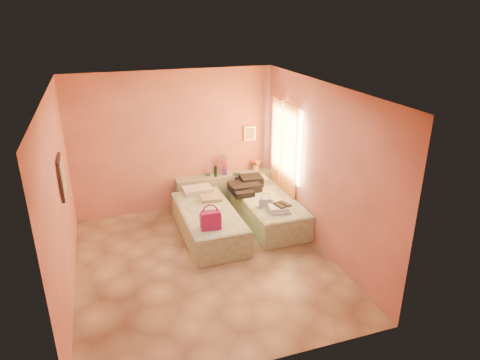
# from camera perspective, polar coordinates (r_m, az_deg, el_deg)

# --- Properties ---
(ground) EXTENTS (4.50, 4.50, 0.00)m
(ground) POSITION_cam_1_polar(r_m,az_deg,el_deg) (7.09, -4.64, -11.00)
(ground) COLOR tan
(ground) RESTS_ON ground
(room_walls) EXTENTS (4.02, 4.51, 2.81)m
(room_walls) POSITION_cam_1_polar(r_m,az_deg,el_deg) (6.87, -4.60, 4.43)
(room_walls) COLOR #E7917B
(room_walls) RESTS_ON ground
(headboard_ledge) EXTENTS (2.05, 0.30, 0.65)m
(headboard_ledge) POSITION_cam_1_polar(r_m,az_deg,el_deg) (8.96, -1.97, -1.23)
(headboard_ledge) COLOR #96A184
(headboard_ledge) RESTS_ON ground
(bed_left) EXTENTS (0.92, 2.01, 0.50)m
(bed_left) POSITION_cam_1_polar(r_m,az_deg,el_deg) (7.77, -4.26, -5.69)
(bed_left) COLOR beige
(bed_left) RESTS_ON ground
(bed_right) EXTENTS (0.92, 2.01, 0.50)m
(bed_right) POSITION_cam_1_polar(r_m,az_deg,el_deg) (8.25, 3.65, -3.97)
(bed_right) COLOR beige
(bed_right) RESTS_ON ground
(water_bottle) EXTENTS (0.07, 0.07, 0.22)m
(water_bottle) POSITION_cam_1_polar(r_m,az_deg,el_deg) (8.71, -3.26, 1.17)
(water_bottle) COLOR #153B23
(water_bottle) RESTS_ON headboard_ledge
(rainbow_box) EXTENTS (0.11, 0.11, 0.43)m
(rainbow_box) POSITION_cam_1_polar(r_m,az_deg,el_deg) (8.78, -2.12, 2.06)
(rainbow_box) COLOR #9F1357
(rainbow_box) RESTS_ON headboard_ledge
(small_dish) EXTENTS (0.12, 0.12, 0.03)m
(small_dish) POSITION_cam_1_polar(r_m,az_deg,el_deg) (8.82, -4.29, 0.72)
(small_dish) COLOR #478356
(small_dish) RESTS_ON headboard_ledge
(green_book) EXTENTS (0.19, 0.16, 0.03)m
(green_book) POSITION_cam_1_polar(r_m,az_deg,el_deg) (8.83, -0.43, 0.80)
(green_book) COLOR #213F2C
(green_book) RESTS_ON headboard_ledge
(flower_vase) EXTENTS (0.28, 0.28, 0.29)m
(flower_vase) POSITION_cam_1_polar(r_m,az_deg,el_deg) (9.03, 2.15, 2.16)
(flower_vase) COLOR silver
(flower_vase) RESTS_ON headboard_ledge
(magenta_handbag) EXTENTS (0.34, 0.21, 0.31)m
(magenta_handbag) POSITION_cam_1_polar(r_m,az_deg,el_deg) (6.98, -3.96, -5.32)
(magenta_handbag) COLOR #9F1357
(magenta_handbag) RESTS_ON bed_left
(khaki_garment) EXTENTS (0.42, 0.36, 0.07)m
(khaki_garment) POSITION_cam_1_polar(r_m,az_deg,el_deg) (8.04, -3.91, -2.43)
(khaki_garment) COLOR tan
(khaki_garment) RESTS_ON bed_left
(clothes_pile) EXTENTS (0.65, 0.65, 0.19)m
(clothes_pile) POSITION_cam_1_polar(r_m,az_deg,el_deg) (8.43, 0.96, -0.73)
(clothes_pile) COLOR black
(clothes_pile) RESTS_ON bed_right
(blue_handbag) EXTENTS (0.26, 0.16, 0.16)m
(blue_handbag) POSITION_cam_1_polar(r_m,az_deg,el_deg) (7.76, 3.45, -2.99)
(blue_handbag) COLOR #3B598F
(blue_handbag) RESTS_ON bed_right
(towel_stack) EXTENTS (0.40, 0.36, 0.10)m
(towel_stack) POSITION_cam_1_polar(r_m,az_deg,el_deg) (7.60, 5.33, -3.88)
(towel_stack) COLOR silver
(towel_stack) RESTS_ON bed_right
(sandal_pair) EXTENTS (0.25, 0.30, 0.03)m
(sandal_pair) POSITION_cam_1_polar(r_m,az_deg,el_deg) (7.61, 5.68, -3.30)
(sandal_pair) COLOR black
(sandal_pair) RESTS_ON towel_stack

